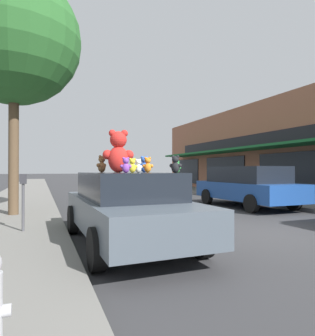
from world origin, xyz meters
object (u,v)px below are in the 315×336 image
teddy_bear_purple (126,165)px  teddy_bear_blue (144,164)px  teddy_bear_orange (148,165)px  teddy_bear_white (138,166)px  parking_meter (23,195)px  teddy_bear_giant (118,152)px  teddy_bear_brown (102,164)px  teddy_bear_cream (116,166)px  street_tree (14,39)px  teddy_bear_yellow (132,166)px  parked_car_far_center (247,185)px  plush_art_car (127,206)px  teddy_bear_black (175,164)px  teddy_bear_green (177,167)px

teddy_bear_purple → teddy_bear_blue: 1.62m
teddy_bear_orange → teddy_bear_white: bearing=75.0°
teddy_bear_blue → parking_meter: size_ratio=0.30×
teddy_bear_giant → teddy_bear_brown: 0.52m
teddy_bear_cream → street_tree: size_ratio=0.04×
teddy_bear_giant → teddy_bear_yellow: size_ratio=3.05×
parked_car_far_center → parking_meter: size_ratio=3.76×
teddy_bear_brown → street_tree: 5.79m
plush_art_car → teddy_bear_white: 0.83m
teddy_bear_black → parking_meter: bearing=-1.9°
plush_art_car → teddy_bear_black: size_ratio=14.92×
teddy_bear_giant → teddy_bear_green: bearing=137.1°
teddy_bear_purple → teddy_bear_cream: 1.55m
teddy_bear_brown → teddy_bear_yellow: (0.46, -0.76, -0.04)m
teddy_bear_green → teddy_bear_yellow: 0.95m
teddy_bear_giant → parking_meter: 2.44m
plush_art_car → teddy_bear_cream: size_ratio=16.36×
teddy_bear_white → teddy_bear_cream: (-0.22, 0.98, 0.00)m
plush_art_car → teddy_bear_black: teddy_bear_black is taller
teddy_bear_white → street_tree: 6.46m
teddy_bear_green → teddy_bear_black: 0.24m
teddy_bear_purple → parked_car_far_center: teddy_bear_purple is taller
teddy_bear_purple → teddy_bear_orange: (0.73, 0.90, 0.03)m
plush_art_car → teddy_bear_cream: 1.19m
teddy_bear_white → teddy_bear_brown: bearing=-55.3°
teddy_bear_cream → teddy_bear_orange: (0.55, -0.64, 0.03)m
parking_meter → teddy_bear_blue: bearing=-15.5°
teddy_bear_yellow → parked_car_far_center: (6.07, 4.31, -0.69)m
plush_art_car → teddy_bear_purple: size_ratio=16.24×
teddy_bear_giant → teddy_bear_purple: bearing=95.7°
teddy_bear_cream → teddy_bear_yellow: (0.06, -1.12, 0.00)m
teddy_bear_black → parked_car_far_center: size_ratio=0.06×
street_tree → parking_meter: (0.41, -2.85, -4.58)m
teddy_bear_brown → teddy_bear_orange: size_ratio=1.10×
teddy_bear_purple → teddy_bear_brown: teddy_bear_brown is taller
plush_art_car → teddy_bear_green: bearing=-55.2°
plush_art_car → teddy_bear_giant: 1.11m
plush_art_car → parking_meter: bearing=142.7°
teddy_bear_giant → teddy_bear_black: (0.69, -1.29, -0.27)m
teddy_bear_giant → teddy_bear_cream: teddy_bear_giant is taller
teddy_bear_blue → teddy_bear_orange: bearing=99.4°
teddy_bear_blue → teddy_bear_cream: bearing=6.5°
teddy_bear_giant → street_tree: size_ratio=0.12×
teddy_bear_orange → teddy_bear_purple: bearing=79.4°
teddy_bear_white → street_tree: (-2.61, 4.40, 3.95)m
plush_art_car → teddy_bear_giant: bearing=131.8°
teddy_bear_cream → street_tree: bearing=-57.9°
teddy_bear_green → teddy_bear_purple: size_ratio=0.78×
teddy_bear_green → teddy_bear_black: size_ratio=0.71×
teddy_bear_green → teddy_bear_cream: 1.95m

